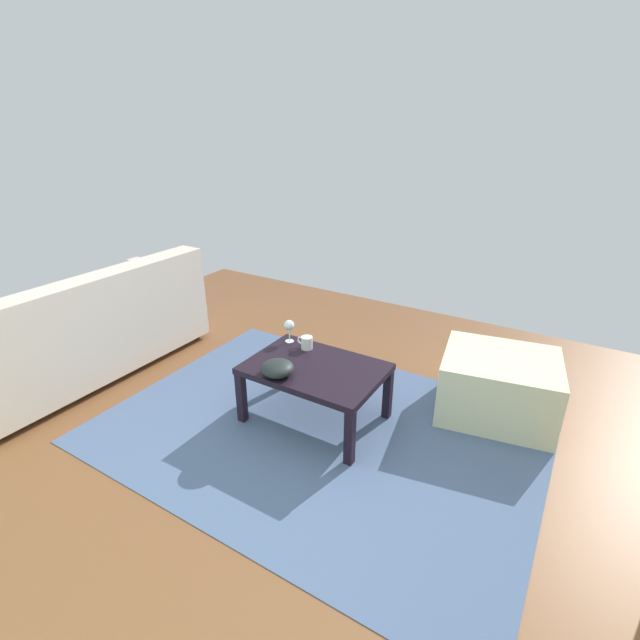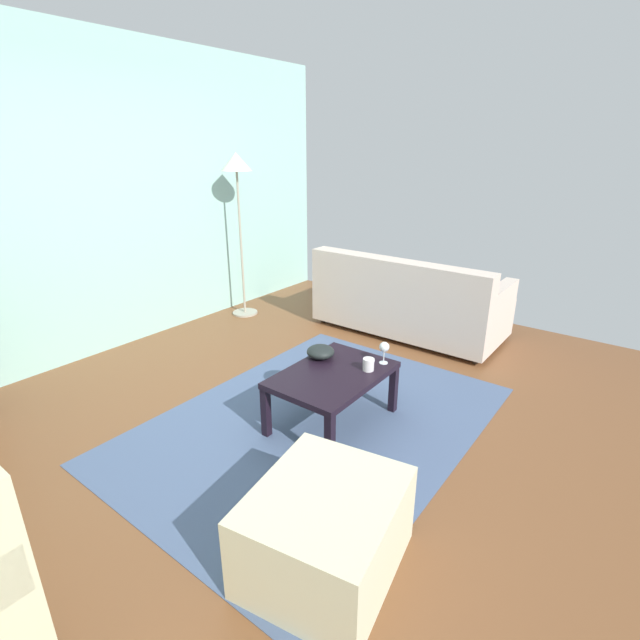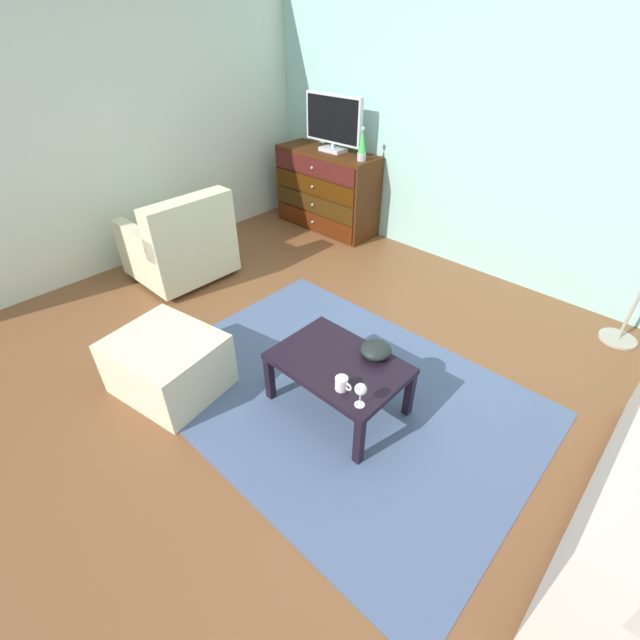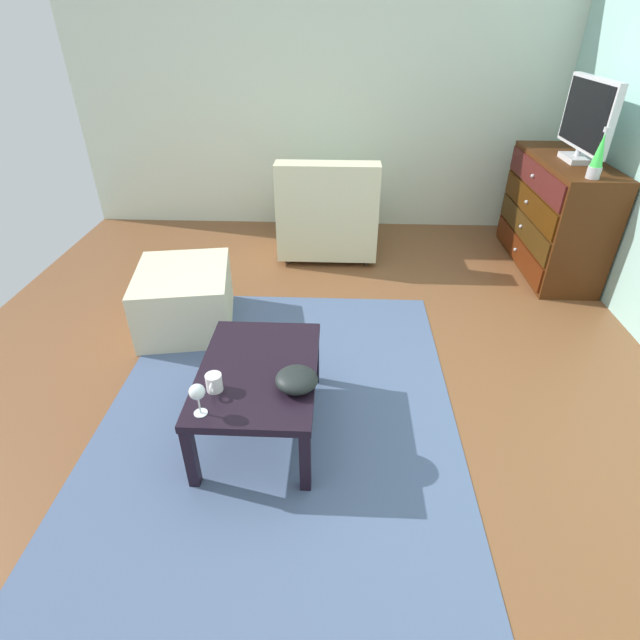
{
  "view_description": "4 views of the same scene",
  "coord_description": "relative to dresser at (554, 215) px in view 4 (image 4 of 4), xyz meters",
  "views": [
    {
      "loc": [
        -1.04,
        1.81,
        1.78
      ],
      "look_at": [
        0.21,
        -0.25,
        0.72
      ],
      "focal_mm": 25.84,
      "sensor_mm": 36.0,
      "label": 1
    },
    {
      "loc": [
        -1.99,
        -1.89,
        1.81
      ],
      "look_at": [
        0.38,
        -0.09,
        0.68
      ],
      "focal_mm": 26.13,
      "sensor_mm": 36.0,
      "label": 2
    },
    {
      "loc": [
        1.58,
        -1.86,
        2.19
      ],
      "look_at": [
        -0.04,
        -0.12,
        0.47
      ],
      "focal_mm": 24.26,
      "sensor_mm": 36.0,
      "label": 3
    },
    {
      "loc": [
        2.13,
        0.11,
        1.86
      ],
      "look_at": [
        0.09,
        0.02,
        0.56
      ],
      "focal_mm": 27.25,
      "sensor_mm": 36.0,
      "label": 4
    }
  ],
  "objects": [
    {
      "name": "ground_plane",
      "position": [
        1.78,
        -1.86,
        -0.48
      ],
      "size": [
        5.97,
        4.82,
        0.05
      ],
      "primitive_type": "cube",
      "color": "brown"
    },
    {
      "name": "wall_plain_left",
      "position": [
        -0.96,
        -1.86,
        0.9
      ],
      "size": [
        0.12,
        4.82,
        2.7
      ],
      "primitive_type": "cube",
      "color": "silver",
      "rests_on": "ground_plane"
    },
    {
      "name": "area_rug",
      "position": [
        1.98,
        -2.06,
        -0.45
      ],
      "size": [
        2.6,
        1.9,
        0.01
      ],
      "primitive_type": "cube",
      "color": "#485B7E",
      "rests_on": "ground_plane"
    },
    {
      "name": "dresser",
      "position": [
        0.0,
        0.0,
        0.0
      ],
      "size": [
        1.25,
        0.49,
        0.9
      ],
      "color": "#44200B",
      "rests_on": "ground_plane"
    },
    {
      "name": "tv",
      "position": [
        0.07,
        0.02,
        0.76
      ],
      "size": [
        0.75,
        0.18,
        0.58
      ],
      "color": "silver",
      "rests_on": "dresser"
    },
    {
      "name": "lava_lamp",
      "position": [
        0.52,
        -0.04,
        0.6
      ],
      "size": [
        0.09,
        0.09,
        0.33
      ],
      "color": "#B7B7BC",
      "rests_on": "dresser"
    },
    {
      "name": "coffee_table",
      "position": [
        2.05,
        -2.14,
        -0.11
      ],
      "size": [
        0.83,
        0.57,
        0.39
      ],
      "color": "black",
      "rests_on": "ground_plane"
    },
    {
      "name": "wine_glass",
      "position": [
        2.38,
        -2.34,
        0.05
      ],
      "size": [
        0.07,
        0.07,
        0.16
      ],
      "color": "silver",
      "rests_on": "coffee_table"
    },
    {
      "name": "mug",
      "position": [
        2.22,
        -2.31,
        -0.02
      ],
      "size": [
        0.11,
        0.08,
        0.08
      ],
      "color": "silver",
      "rests_on": "coffee_table"
    },
    {
      "name": "bowl_decorative",
      "position": [
        2.19,
        -1.93,
        -0.02
      ],
      "size": [
        0.2,
        0.2,
        0.09
      ],
      "primitive_type": "ellipsoid",
      "color": "black",
      "rests_on": "coffee_table"
    },
    {
      "name": "armchair",
      "position": [
        -0.19,
        -1.86,
        -0.11
      ],
      "size": [
        0.8,
        0.84,
        0.86
      ],
      "color": "#332319",
      "rests_on": "ground_plane"
    },
    {
      "name": "ottoman",
      "position": [
        1.08,
        -2.8,
        -0.25
      ],
      "size": [
        0.79,
        0.71,
        0.41
      ],
      "primitive_type": "cube",
      "rotation": [
        0.0,
        0.0,
        0.17
      ],
      "color": "beige",
      "rests_on": "ground_plane"
    }
  ]
}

